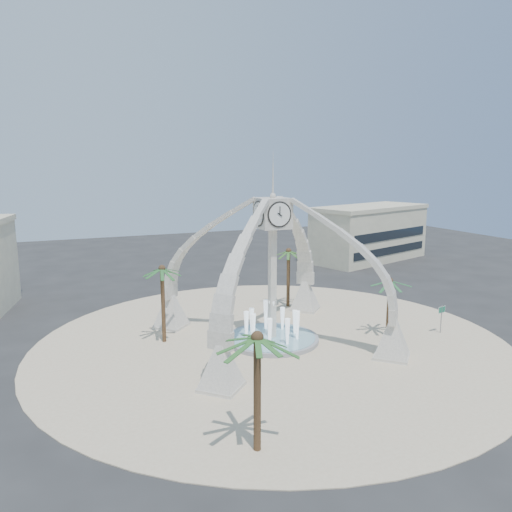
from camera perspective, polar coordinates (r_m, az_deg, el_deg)
name	(u,v)px	position (r m, az deg, el deg)	size (l,w,h in m)	color
ground	(272,341)	(43.50, 1.84, -9.72)	(140.00, 140.00, 0.00)	#282828
plaza	(272,341)	(43.49, 1.84, -9.69)	(40.00, 40.00, 0.06)	beige
clock_tower	(272,267)	(41.71, 1.89, -1.32)	(17.94, 17.94, 16.30)	silver
fountain	(272,338)	(43.40, 1.84, -9.36)	(8.00, 8.00, 3.62)	#98989A
building_ne	(369,233)	(81.08, 12.82, 2.61)	(21.87, 14.17, 8.60)	beige
palm_east	(390,282)	(44.92, 15.06, -2.85)	(3.57, 3.57, 5.68)	brown
palm_west	(162,270)	(42.28, -10.70, -1.56)	(4.77, 4.77, 7.14)	brown
palm_north	(289,252)	(52.36, 3.75, 0.48)	(3.84, 3.84, 6.77)	brown
palm_south	(257,339)	(25.73, 0.14, -9.50)	(4.69, 4.69, 7.10)	brown
street_sign	(442,313)	(47.81, 20.45, -6.15)	(0.95, 0.23, 2.64)	slate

